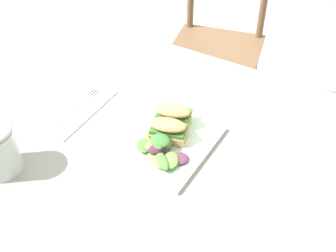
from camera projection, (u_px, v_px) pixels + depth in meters
The scene contains 8 objects.
dining_table at pixel (143, 177), 1.08m from camera, with size 1.26×0.87×0.74m.
chair_wooden_far at pixel (217, 45), 1.93m from camera, with size 0.48×0.48×0.87m.
plate_lunch at pixel (159, 140), 1.00m from camera, with size 0.24×0.24×0.01m, color beige.
sandwich_half_front at pixel (168, 130), 0.97m from camera, with size 0.10×0.08×0.06m.
sandwich_half_back at pixel (173, 115), 1.02m from camera, with size 0.10×0.08×0.06m.
salad_mixed_greens at pixel (160, 147), 0.95m from camera, with size 0.15×0.11×0.04m.
napkin_folded at pixel (76, 110), 1.09m from camera, with size 0.10×0.23×0.00m, color white.
fork_on_napkin at pixel (80, 105), 1.10m from camera, with size 0.03×0.19×0.00m.
Camera 1 is at (0.57, -0.68, 1.42)m, focal length 44.91 mm.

